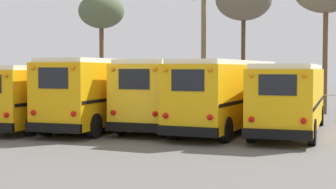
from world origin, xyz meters
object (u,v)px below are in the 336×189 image
Objects in this scene: school_bus_2 at (175,91)px; school_bus_4 at (291,96)px; utility_pole at (204,45)px; bare_tree_0 at (244,0)px; bare_tree_2 at (101,12)px; school_bus_0 at (55,93)px; school_bus_1 at (105,91)px; school_bus_3 at (229,92)px.

school_bus_2 is 5.73m from school_bus_4.
utility_pole is (-7.69, 11.37, 2.87)m from school_bus_4.
utility_pole is 5.10m from bare_tree_0.
utility_pole is 0.92× the size of bare_tree_0.
utility_pole is 8.59m from bare_tree_2.
school_bus_0 is at bearing -70.96° from bare_tree_2.
bare_tree_2 reaches higher than school_bus_1.
bare_tree_0 is 1.12× the size of bare_tree_2.
school_bus_1 is at bearing -100.53° from bare_tree_0.
bare_tree_0 reaches higher than school_bus_0.
school_bus_2 reaches higher than school_bus_3.
utility_pole is at bearing -0.48° from bare_tree_2.
school_bus_1 is 1.13× the size of bare_tree_2.
school_bus_2 is at bearing -90.51° from bare_tree_0.
utility_pole is (0.87, 12.89, 2.73)m from school_bus_1.
bare_tree_0 reaches higher than school_bus_1.
school_bus_3 is at bearing -66.82° from utility_pole.
school_bus_2 is 1.03× the size of school_bus_4.
bare_tree_2 is at bearing 119.43° from school_bus_1.
school_bus_1 is 0.88× the size of school_bus_3.
school_bus_3 is 2.86m from school_bus_4.
school_bus_1 is at bearing -93.86° from utility_pole.
school_bus_3 is at bearing -7.72° from school_bus_2.
school_bus_1 reaches higher than school_bus_2.
school_bus_4 is at bearing 7.38° from school_bus_0.
utility_pole reaches higher than school_bus_1.
bare_tree_2 is at bearing 144.22° from school_bus_4.
school_bus_3 is 1.09× the size of school_bus_4.
bare_tree_2 is (-10.29, -3.06, -0.81)m from bare_tree_0.
school_bus_0 is at bearing -172.62° from school_bus_4.
school_bus_4 is at bearing -4.64° from school_bus_2.
school_bus_2 is at bearing 175.36° from school_bus_4.
school_bus_3 is 18.10m from bare_tree_2.
school_bus_4 is at bearing -68.94° from bare_tree_0.
school_bus_0 is 1.23× the size of bare_tree_2.
school_bus_4 is 16.76m from bare_tree_0.
school_bus_1 reaches higher than school_bus_3.
school_bus_3 is (8.56, 1.55, 0.13)m from school_bus_0.
school_bus_1 reaches higher than school_bus_0.
bare_tree_2 is at bearing 138.88° from school_bus_3.
school_bus_0 is at bearing -110.05° from bare_tree_0.
school_bus_1 is 0.96× the size of school_bus_4.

